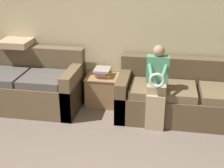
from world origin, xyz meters
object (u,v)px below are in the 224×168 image
(child_left_seated, at_px, (157,84))
(couch_side, at_px, (28,86))
(couch_main, at_px, (196,98))
(book_stack, at_px, (103,72))
(side_shelf, at_px, (103,90))
(throw_pillow, at_px, (17,43))

(child_left_seated, bearing_deg, couch_side, 171.54)
(couch_main, xyz_separation_m, book_stack, (-1.43, 0.19, 0.24))
(side_shelf, bearing_deg, throw_pillow, 177.25)
(throw_pillow, bearing_deg, book_stack, -2.62)
(book_stack, relative_size, throw_pillow, 0.61)
(throw_pillow, bearing_deg, couch_main, -5.10)
(couch_side, distance_m, side_shelf, 1.17)
(side_shelf, relative_size, book_stack, 1.78)
(couch_side, height_order, side_shelf, couch_side)
(book_stack, bearing_deg, child_left_seated, -32.26)
(side_shelf, distance_m, throw_pillow, 1.57)
(couch_side, height_order, throw_pillow, throw_pillow)
(side_shelf, relative_size, throw_pillow, 1.08)
(couch_main, height_order, throw_pillow, throw_pillow)
(throw_pillow, bearing_deg, couch_side, -49.23)
(couch_main, height_order, couch_side, couch_side)
(couch_main, distance_m, book_stack, 1.46)
(side_shelf, bearing_deg, couch_main, -7.40)
(child_left_seated, bearing_deg, book_stack, 147.74)
(couch_side, xyz_separation_m, book_stack, (1.15, 0.24, 0.21))
(couch_main, xyz_separation_m, couch_side, (-2.58, -0.05, 0.03))
(child_left_seated, relative_size, book_stack, 3.99)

